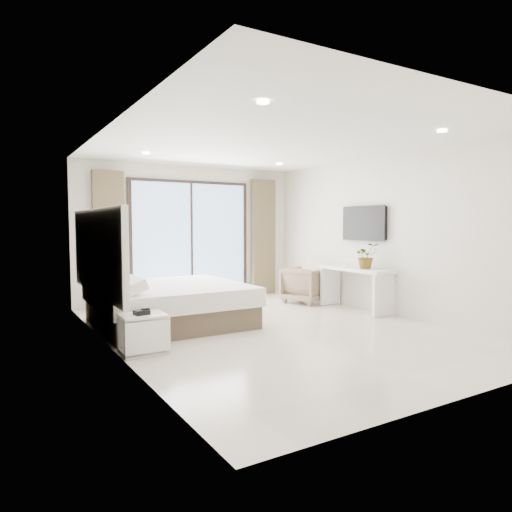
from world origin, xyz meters
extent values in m
plane|color=beige|center=(0.00, 0.00, 0.00)|extent=(6.20, 6.20, 0.00)
cube|color=silver|center=(0.00, 3.10, 1.35)|extent=(4.60, 0.02, 2.70)
cube|color=silver|center=(0.00, -3.10, 1.35)|extent=(4.60, 0.02, 2.70)
cube|color=silver|center=(-2.30, 0.00, 1.35)|extent=(0.02, 6.20, 2.70)
cube|color=silver|center=(2.30, 0.00, 1.35)|extent=(0.02, 6.20, 2.70)
cube|color=white|center=(0.00, 0.00, 2.70)|extent=(4.60, 6.20, 0.02)
cube|color=white|center=(-2.25, 1.08, 1.15)|extent=(0.08, 3.00, 1.20)
cube|color=black|center=(2.25, 0.48, 1.55)|extent=(0.06, 1.00, 0.58)
cube|color=black|center=(2.21, 0.48, 1.55)|extent=(0.02, 1.04, 0.62)
cube|color=black|center=(0.00, 3.07, 1.20)|extent=(2.56, 0.04, 2.42)
cube|color=#99C5F6|center=(0.00, 3.04, 1.20)|extent=(2.40, 0.01, 2.30)
cube|color=brown|center=(-1.65, 2.96, 1.25)|extent=(0.55, 0.14, 2.50)
cube|color=brown|center=(1.65, 2.96, 1.25)|extent=(0.55, 0.14, 2.50)
cylinder|color=white|center=(-1.30, -1.80, 2.68)|extent=(0.12, 0.12, 0.02)
cylinder|color=white|center=(1.30, -1.80, 2.68)|extent=(0.12, 0.12, 0.02)
cylinder|color=white|center=(-1.30, 1.80, 2.68)|extent=(0.12, 0.12, 0.02)
cylinder|color=white|center=(1.30, 1.80, 2.68)|extent=(0.12, 0.12, 0.02)
cube|color=brown|center=(-1.20, 1.08, 0.17)|extent=(2.10, 2.00, 0.34)
cube|color=silver|center=(-1.20, 1.08, 0.47)|extent=(2.19, 2.08, 0.27)
cube|color=white|center=(-1.95, 0.39, 0.68)|extent=(0.28, 0.42, 0.14)
cube|color=white|center=(-1.95, 0.84, 0.68)|extent=(0.28, 0.42, 0.14)
cube|color=white|center=(-1.95, 1.31, 0.68)|extent=(0.28, 0.42, 0.14)
cube|color=white|center=(-1.95, 1.76, 0.68)|extent=(0.28, 0.42, 0.14)
cube|color=white|center=(-2.02, -0.26, 0.45)|extent=(0.53, 0.44, 0.05)
cube|color=white|center=(-2.02, -0.26, 0.03)|extent=(0.53, 0.44, 0.05)
cube|color=white|center=(-2.02, -0.44, 0.23)|extent=(0.51, 0.06, 0.42)
cube|color=white|center=(-2.02, -0.07, 0.23)|extent=(0.51, 0.06, 0.42)
cube|color=black|center=(-2.04, -0.29, 0.50)|extent=(0.18, 0.15, 0.06)
cube|color=white|center=(2.04, 0.48, 0.74)|extent=(0.46, 1.49, 0.06)
cube|color=white|center=(2.04, -0.19, 0.35)|extent=(0.45, 0.06, 0.71)
cube|color=white|center=(2.04, 1.15, 0.35)|extent=(0.45, 0.06, 0.71)
imported|color=#33662D|center=(2.04, 0.21, 0.94)|extent=(0.52, 0.54, 0.34)
imported|color=#9A8865|center=(1.77, 1.58, 0.38)|extent=(0.91, 0.93, 0.76)
camera|label=1|loc=(-3.60, -5.52, 1.53)|focal=32.00mm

